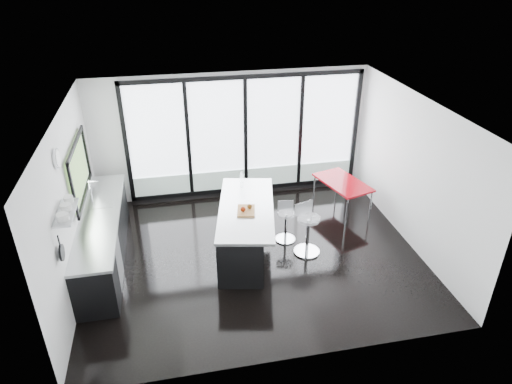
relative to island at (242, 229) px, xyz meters
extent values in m
cube|color=black|center=(0.18, -0.18, -0.48)|extent=(6.00, 5.00, 0.00)
cube|color=white|center=(0.18, -0.18, 2.32)|extent=(6.00, 5.00, 0.00)
cube|color=silver|center=(0.18, 2.32, 0.92)|extent=(6.00, 0.00, 2.80)
cube|color=white|center=(0.48, 2.29, 0.92)|extent=(5.00, 0.02, 2.50)
cube|color=#899D96|center=(0.48, 2.25, -0.11)|extent=(5.00, 0.02, 0.44)
cube|color=black|center=(-0.77, 2.25, 0.92)|extent=(0.08, 0.04, 2.50)
cube|color=black|center=(0.48, 2.25, 0.92)|extent=(0.08, 0.04, 2.50)
cube|color=black|center=(1.73, 2.25, 0.92)|extent=(0.08, 0.04, 2.50)
cube|color=silver|center=(0.18, -2.68, 0.92)|extent=(6.00, 0.00, 2.80)
cube|color=silver|center=(-2.82, -0.18, 0.92)|extent=(0.00, 5.00, 2.80)
cube|color=#68904B|center=(-2.79, 0.72, 1.12)|extent=(0.02, 1.60, 0.90)
cube|color=#AAADAF|center=(-2.69, -1.03, 1.27)|extent=(0.25, 0.80, 0.03)
cylinder|color=white|center=(-2.79, -0.48, 1.87)|extent=(0.04, 0.30, 0.30)
cylinder|color=black|center=(-2.76, -1.43, 0.87)|extent=(0.03, 0.24, 0.24)
cube|color=silver|center=(3.18, -0.18, 0.92)|extent=(0.00, 5.00, 2.80)
cube|color=black|center=(-2.49, 0.22, -0.04)|extent=(0.65, 3.20, 0.87)
cube|color=#AAADAF|center=(-2.49, 0.22, 0.42)|extent=(0.69, 3.24, 0.05)
cube|color=#AAADAF|center=(-2.49, 0.72, 0.42)|extent=(0.45, 0.48, 0.06)
cylinder|color=silver|center=(-2.64, 0.72, 0.66)|extent=(0.02, 0.02, 0.44)
cube|color=#AAADAF|center=(-2.18, -0.53, -0.06)|extent=(0.03, 0.60, 0.80)
cube|color=black|center=(-0.01, 0.00, -0.03)|extent=(1.20, 2.35, 0.89)
cube|color=#AAADAF|center=(0.07, -0.02, 0.43)|extent=(1.41, 2.45, 0.05)
cube|color=#B17C43|center=(0.04, -0.17, 0.48)|extent=(0.38, 0.46, 0.03)
sphere|color=#741A02|center=(-0.02, -0.21, 0.54)|extent=(0.11, 0.11, 0.09)
sphere|color=#60370E|center=(0.11, -0.13, 0.53)|extent=(0.10, 0.10, 0.09)
cylinder|color=silver|center=(0.13, 0.75, 0.60)|extent=(0.08, 0.08, 0.29)
cylinder|color=silver|center=(1.16, -0.31, -0.09)|extent=(0.61, 0.61, 0.77)
cylinder|color=silver|center=(0.88, 0.17, -0.17)|extent=(0.44, 0.44, 0.62)
cube|color=maroon|center=(2.35, 1.07, -0.14)|extent=(1.05, 1.41, 0.68)
camera|label=1|loc=(-1.16, -6.97, 4.58)|focal=32.00mm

